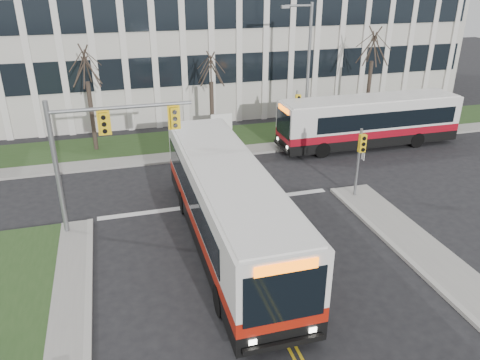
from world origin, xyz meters
name	(u,v)px	position (x,y,z in m)	size (l,w,h in m)	color
ground	(269,303)	(0.00, 0.00, 0.00)	(120.00, 120.00, 0.00)	black
sidewalk_cross	(266,148)	(5.00, 15.20, 0.07)	(44.00, 1.60, 0.14)	#9E9B93
building_lawn	(254,135)	(5.00, 18.00, 0.06)	(44.00, 5.00, 0.12)	#28441D
office_building	(215,31)	(5.00, 30.00, 6.00)	(40.00, 16.00, 12.00)	beige
mast_arm_signal	(94,142)	(-5.62, 7.16, 4.26)	(6.11, 0.38, 6.20)	slate
signal_pole_near	(360,154)	(7.20, 6.90, 2.50)	(0.34, 0.39, 3.80)	slate
signal_pole_far	(297,110)	(7.20, 15.40, 2.50)	(0.34, 0.39, 3.80)	slate
streetlight	(306,66)	(8.03, 16.20, 5.19)	(2.15, 0.25, 9.20)	slate
directory_sign	(222,126)	(2.50, 17.50, 1.17)	(1.50, 0.12, 2.00)	slate
tree_left	(86,67)	(-6.00, 18.00, 5.51)	(1.80, 1.80, 7.70)	#42352B
tree_mid	(211,70)	(2.00, 18.20, 4.88)	(1.80, 1.80, 6.82)	#42352B
tree_right	(373,48)	(14.00, 18.00, 5.91)	(1.80, 1.80, 8.25)	#42352B
bus_main	(227,208)	(-0.46, 4.26, 1.83)	(2.97, 13.70, 3.65)	silver
bus_cross	(369,123)	(11.88, 14.00, 1.64)	(2.67, 12.33, 3.29)	silver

